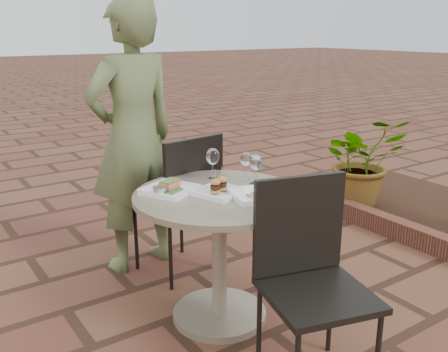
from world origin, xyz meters
TOP-DOWN VIEW (x-y plane):
  - ground at (0.00, 0.00)m, footprint 60.00×60.00m
  - cafe_table at (-0.14, 0.28)m, footprint 0.90×0.90m
  - chair_far at (-0.04, 0.83)m, footprint 0.50×0.50m
  - chair_near at (-0.07, -0.32)m, footprint 0.54×0.54m
  - diner at (-0.22, 1.15)m, footprint 0.69×0.50m
  - plate_salmon at (-0.34, 0.45)m, footprint 0.32×0.32m
  - plate_sliders at (-0.15, 0.27)m, footprint 0.28×0.28m
  - plate_tuna at (-0.02, 0.13)m, footprint 0.29×0.29m
  - wine_glass_right at (0.12, 0.31)m, footprint 0.07×0.07m
  - wine_glass_mid at (-0.02, 0.52)m, footprint 0.08×0.08m
  - wine_glass_far at (0.14, 0.43)m, footprint 0.07×0.07m
  - steel_ramekin at (-0.42, 0.42)m, footprint 0.09×0.09m
  - cutlery_set at (0.16, 0.02)m, footprint 0.17×0.23m
  - planter_curb at (1.60, 0.30)m, footprint 0.12×3.00m
  - potted_plant_a at (1.85, 1.02)m, footprint 0.88×0.83m

SIDE VIEW (x-z plane):
  - ground at x=0.00m, z-range 0.00..0.00m
  - planter_curb at x=1.60m, z-range 0.00..0.15m
  - potted_plant_a at x=1.85m, z-range 0.06..0.85m
  - cafe_table at x=-0.14m, z-range 0.12..0.85m
  - chair_far at x=-0.04m, z-range 0.08..1.01m
  - chair_near at x=-0.07m, z-range 0.08..1.01m
  - cutlery_set at x=0.16m, z-range 0.73..0.73m
  - plate_tuna at x=-0.02m, z-range 0.73..0.76m
  - plate_salmon at x=-0.34m, z-range 0.72..0.78m
  - steel_ramekin at x=-0.42m, z-range 0.73..0.78m
  - plate_sliders at x=-0.15m, z-range 0.69..0.83m
  - wine_glass_far at x=0.14m, z-range 0.76..0.92m
  - wine_glass_right at x=0.12m, z-range 0.76..0.93m
  - wine_glass_mid at x=-0.02m, z-range 0.77..0.95m
  - diner at x=-0.22m, z-range 0.00..1.76m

